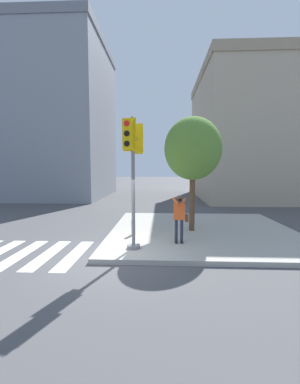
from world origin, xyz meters
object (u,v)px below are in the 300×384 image
Objects in this scene: traffic_signal_pole at (133,159)px; person_photographer at (180,214)px; fire_hydrant at (133,226)px; street_tree at (193,149)px.

traffic_signal_pole is 2.63m from person_photographer.
traffic_signal_pole is 6.10× the size of fire_hydrant.
traffic_signal_pole is 2.53× the size of person_photographer.
person_photographer is 2.20m from fire_hydrant.
traffic_signal_pole is at bearing -83.12° from fire_hydrant.
fire_hydrant is (-2.47, -0.86, -3.16)m from street_tree.
street_tree is at bearing 70.79° from person_photographer.
street_tree is 6.78× the size of fire_hydrant.
person_photographer reaches higher than fire_hydrant.
street_tree reaches higher than traffic_signal_pole.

